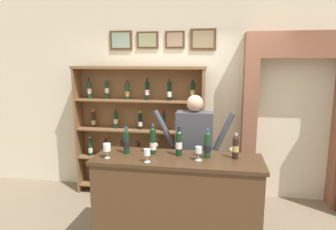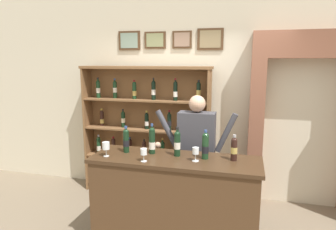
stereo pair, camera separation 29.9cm
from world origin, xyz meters
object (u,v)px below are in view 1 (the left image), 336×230
wine_glass_center (147,153)px  shopkeeper (194,144)px  wine_shelf (140,129)px  tasting_bottle_vin_santo (126,141)px  wine_glass_left (107,148)px  tasting_bottle_brunello (236,147)px  tasting_bottle_bianco (153,141)px  wine_glass_spare (199,151)px  tasting_bottle_chianti (207,145)px  tasting_counter (177,203)px  tasting_bottle_riserva (179,143)px

wine_glass_center → shopkeeper: bearing=62.1°
wine_shelf → tasting_bottle_vin_santo: size_ratio=6.55×
wine_glass_left → tasting_bottle_brunello: bearing=9.0°
shopkeeper → tasting_bottle_bianco: 0.68m
tasting_bottle_vin_santo → wine_glass_spare: size_ratio=2.07×
tasting_bottle_bianco → tasting_bottle_brunello: size_ratio=1.24×
tasting_bottle_chianti → wine_glass_spare: (-0.09, -0.10, -0.04)m
tasting_counter → shopkeeper: bearing=77.7°
shopkeeper → tasting_bottle_vin_santo: size_ratio=5.40×
tasting_bottle_bianco → tasting_bottle_chianti: size_ratio=1.09×
tasting_counter → tasting_bottle_chianti: (0.32, 0.06, 0.66)m
wine_glass_spare → wine_glass_left: (-0.97, -0.09, 0.01)m
wine_shelf → wine_glass_left: bearing=-89.1°
wine_shelf → tasting_counter: 1.58m
tasting_bottle_bianco → tasting_bottle_riserva: bearing=-3.5°
wine_glass_center → tasting_bottle_riserva: bearing=42.7°
tasting_bottle_riserva → tasting_bottle_chianti: size_ratio=1.03×
tasting_bottle_riserva → wine_glass_left: (-0.75, -0.21, -0.04)m
tasting_bottle_chianti → tasting_counter: bearing=-169.7°
tasting_counter → tasting_bottle_vin_santo: (-0.59, 0.06, 0.66)m
shopkeeper → tasting_bottle_chianti: 0.60m
shopkeeper → wine_glass_spare: size_ratio=11.16×
tasting_bottle_vin_santo → wine_glass_spare: (0.82, -0.11, -0.04)m
tasting_counter → shopkeeper: 0.80m
tasting_bottle_riserva → wine_glass_left: size_ratio=2.02×
tasting_bottle_riserva → wine_glass_left: bearing=-164.1°
tasting_bottle_brunello → wine_glass_center: tasting_bottle_brunello is taller
tasting_bottle_vin_santo → tasting_bottle_brunello: tasting_bottle_vin_santo is taller
tasting_bottle_brunello → tasting_counter: bearing=-172.5°
wine_shelf → wine_glass_center: bearing=-72.1°
wine_shelf → tasting_bottle_riserva: wine_shelf is taller
shopkeeper → tasting_bottle_riserva: size_ratio=5.09×
tasting_counter → wine_glass_center: bearing=-146.4°
tasting_bottle_bianco → tasting_bottle_riserva: (0.29, -0.02, -0.00)m
shopkeeper → wine_glass_center: 0.90m
tasting_bottle_brunello → tasting_bottle_bianco: bearing=179.0°
wine_shelf → wine_glass_left: wine_shelf is taller
tasting_bottle_brunello → wine_glass_center: size_ratio=1.99×
tasting_bottle_brunello → shopkeeper: bearing=132.7°
tasting_bottle_bianco → wine_glass_left: bearing=-152.9°
tasting_counter → tasting_bottle_brunello: bearing=7.5°
wine_glass_center → wine_glass_spare: wine_glass_spare is taller
tasting_bottle_bianco → wine_glass_center: (0.00, -0.29, -0.05)m
wine_glass_left → tasting_counter: bearing=10.3°
tasting_bottle_bianco → wine_glass_left: tasting_bottle_bianco is taller
tasting_counter → wine_glass_center: 0.71m
wine_shelf → tasting_bottle_brunello: (1.37, -1.20, 0.13)m
wine_glass_spare → tasting_bottle_riserva: bearing=151.1°
tasting_bottle_chianti → tasting_bottle_brunello: 0.30m
tasting_counter → tasting_bottle_riserva: bearing=86.1°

